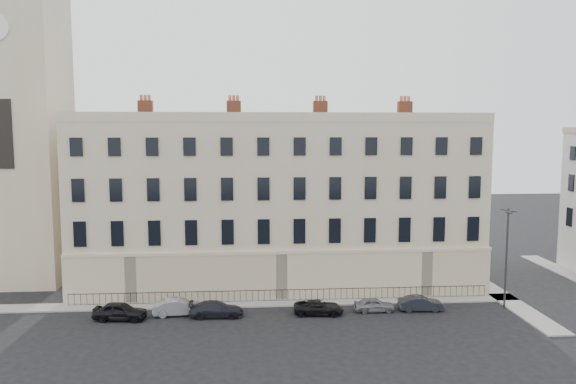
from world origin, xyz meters
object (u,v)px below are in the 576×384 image
object	(u,v)px
car_c	(216,309)
car_e	(374,305)
car_b	(179,307)
streetlamp	(507,253)
car_d	(319,307)
car_f	(421,303)
car_a	(120,311)

from	to	relation	value
car_c	car_e	world-z (taller)	car_c
car_b	streetlamp	xyz separation A→B (m)	(26.05, -0.32, 3.88)
car_d	car_f	xyz separation A→B (m)	(8.24, 0.25, 0.04)
car_d	streetlamp	xyz separation A→B (m)	(15.15, 0.27, 3.99)
car_c	streetlamp	bearing A→B (deg)	-89.24
car_c	car_f	xyz separation A→B (m)	(16.19, 0.26, -0.02)
car_a	car_c	bearing A→B (deg)	-81.94
car_a	car_d	distance (m)	15.20
car_b	car_c	size ratio (longest dim) A/B	0.95
car_a	car_e	distance (m)	19.69
car_e	car_d	bearing A→B (deg)	95.31
car_c	car_e	xyz separation A→B (m)	(12.44, 0.33, -0.05)
car_b	streetlamp	size ratio (longest dim) A/B	0.48
car_d	car_e	bearing A→B (deg)	-80.78
car_a	car_e	world-z (taller)	car_a
car_a	car_c	world-z (taller)	car_a
streetlamp	car_e	bearing A→B (deg)	156.26
car_d	car_c	bearing A→B (deg)	95.18
car_e	car_f	distance (m)	3.75
car_f	car_d	bearing A→B (deg)	94.53
car_c	car_f	size ratio (longest dim) A/B	1.17
car_b	car_d	bearing A→B (deg)	-98.24
car_d	streetlamp	bearing A→B (deg)	-83.84
car_b	car_c	world-z (taller)	car_b
car_c	car_e	size ratio (longest dim) A/B	1.29
car_d	car_f	distance (m)	8.24
car_a	car_f	xyz separation A→B (m)	(23.43, 0.45, -0.10)
car_f	car_b	bearing A→B (deg)	91.76
car_f	streetlamp	size ratio (longest dim) A/B	0.44
car_c	streetlamp	distance (m)	23.44
car_a	car_b	size ratio (longest dim) A/B	1.01
car_c	car_f	distance (m)	16.19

